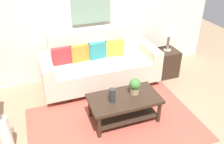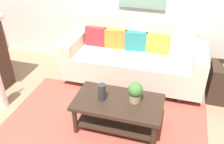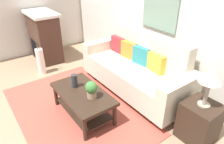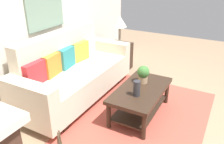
# 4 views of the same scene
# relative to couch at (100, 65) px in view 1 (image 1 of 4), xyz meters

# --- Properties ---
(wall_back) EXTENTS (5.54, 0.10, 2.70)m
(wall_back) POSITION_rel_couch_xyz_m (-0.14, 0.54, 0.92)
(wall_back) COLOR silver
(wall_back) RESTS_ON ground_plane
(area_rug) EXTENTS (2.64, 1.70, 0.01)m
(area_rug) POSITION_rel_couch_xyz_m (-0.14, -1.21, -0.42)
(area_rug) COLOR #B24C3D
(area_rug) RESTS_ON ground_plane
(couch) EXTENTS (2.18, 0.84, 1.08)m
(couch) POSITION_rel_couch_xyz_m (0.00, 0.00, 0.00)
(couch) COLOR beige
(couch) RESTS_ON ground_plane
(throw_pillow_crimson) EXTENTS (0.36, 0.13, 0.32)m
(throw_pillow_crimson) POSITION_rel_couch_xyz_m (-0.68, 0.13, 0.25)
(throw_pillow_crimson) COLOR red
(throw_pillow_crimson) RESTS_ON couch
(throw_pillow_orange) EXTENTS (0.37, 0.17, 0.32)m
(throw_pillow_orange) POSITION_rel_couch_xyz_m (-0.34, 0.13, 0.25)
(throw_pillow_orange) COLOR orange
(throw_pillow_orange) RESTS_ON couch
(throw_pillow_teal) EXTENTS (0.37, 0.16, 0.32)m
(throw_pillow_teal) POSITION_rel_couch_xyz_m (0.00, 0.13, 0.25)
(throw_pillow_teal) COLOR teal
(throw_pillow_teal) RESTS_ON couch
(throw_pillow_mustard) EXTENTS (0.37, 0.16, 0.32)m
(throw_pillow_mustard) POSITION_rel_couch_xyz_m (0.34, 0.13, 0.25)
(throw_pillow_mustard) COLOR gold
(throw_pillow_mustard) RESTS_ON couch
(coffee_table) EXTENTS (1.10, 0.60, 0.43)m
(coffee_table) POSITION_rel_couch_xyz_m (0.04, -1.14, -0.12)
(coffee_table) COLOR #332319
(coffee_table) RESTS_ON ground_plane
(tabletop_vase) EXTENTS (0.10, 0.10, 0.21)m
(tabletop_vase) POSITION_rel_couch_xyz_m (-0.16, -1.15, 0.11)
(tabletop_vase) COLOR #2D2D33
(tabletop_vase) RESTS_ON coffee_table
(potted_plant_tabletop) EXTENTS (0.18, 0.18, 0.26)m
(potted_plant_tabletop) POSITION_rel_couch_xyz_m (0.24, -1.08, 0.14)
(potted_plant_tabletop) COLOR tan
(potted_plant_tabletop) RESTS_ON coffee_table
(side_table) EXTENTS (0.44, 0.44, 0.56)m
(side_table) POSITION_rel_couch_xyz_m (1.39, -0.11, -0.15)
(side_table) COLOR #332319
(side_table) RESTS_ON ground_plane
(table_lamp) EXTENTS (0.28, 0.28, 0.57)m
(table_lamp) POSITION_rel_couch_xyz_m (1.39, -0.11, 0.56)
(table_lamp) COLOR gray
(table_lamp) RESTS_ON side_table
(floor_vase) EXTENTS (0.16, 0.16, 0.57)m
(floor_vase) POSITION_rel_couch_xyz_m (-1.70, -1.19, -0.15)
(floor_vase) COLOR white
(floor_vase) RESTS_ON ground_plane
(framed_painting) EXTENTS (0.76, 0.03, 0.61)m
(framed_painting) POSITION_rel_couch_xyz_m (-0.00, 0.47, 0.99)
(framed_painting) COLOR gray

